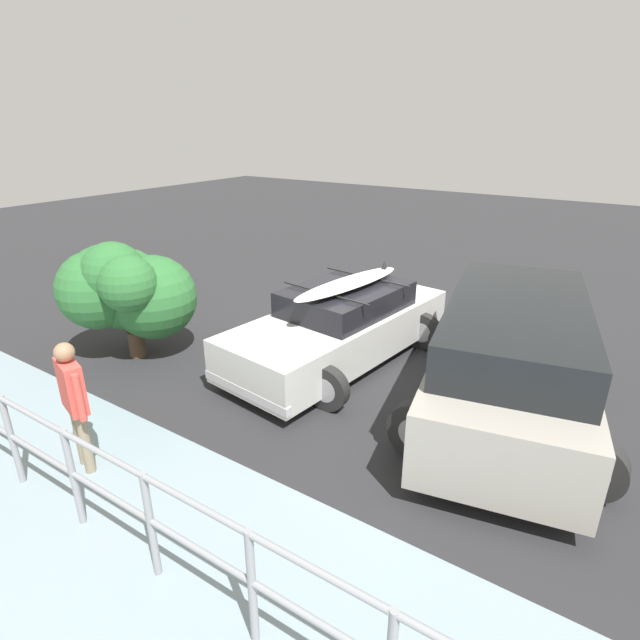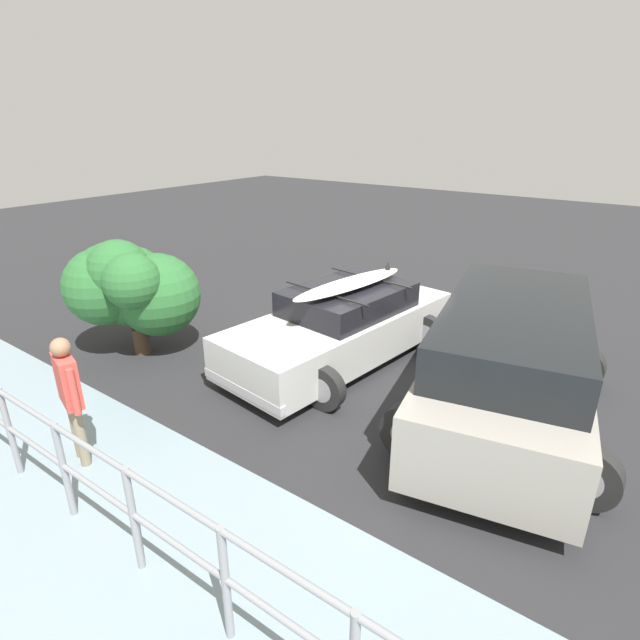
{
  "view_description": "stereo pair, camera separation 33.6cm",
  "coord_description": "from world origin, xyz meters",
  "px_view_note": "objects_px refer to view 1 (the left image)",
  "views": [
    {
      "loc": [
        -3.94,
        7.12,
        3.92
      ],
      "look_at": [
        0.12,
        0.98,
        0.95
      ],
      "focal_mm": 28.0,
      "sensor_mm": 36.0,
      "label": 1
    },
    {
      "loc": [
        -4.22,
        6.93,
        3.92
      ],
      "look_at": [
        0.12,
        0.98,
        0.95
      ],
      "focal_mm": 28.0,
      "sensor_mm": 36.0,
      "label": 2
    }
  ],
  "objects_px": {
    "suv_car": "(511,358)",
    "bush_near_left": "(125,288)",
    "sedan_car": "(341,325)",
    "person_bystander": "(73,396)"
  },
  "relations": [
    {
      "from": "sedan_car",
      "to": "suv_car",
      "type": "bearing_deg",
      "value": 175.31
    },
    {
      "from": "bush_near_left",
      "to": "suv_car",
      "type": "bearing_deg",
      "value": -164.71
    },
    {
      "from": "sedan_car",
      "to": "person_bystander",
      "type": "xyz_separation_m",
      "value": [
        1.03,
        4.2,
        0.35
      ]
    },
    {
      "from": "suv_car",
      "to": "person_bystander",
      "type": "xyz_separation_m",
      "value": [
        3.88,
        3.97,
        0.09
      ]
    },
    {
      "from": "sedan_car",
      "to": "bush_near_left",
      "type": "xyz_separation_m",
      "value": [
        3.17,
        1.88,
        0.61
      ]
    },
    {
      "from": "sedan_car",
      "to": "suv_car",
      "type": "xyz_separation_m",
      "value": [
        -2.86,
        0.23,
        0.26
      ]
    },
    {
      "from": "person_bystander",
      "to": "bush_near_left",
      "type": "relative_size",
      "value": 0.79
    },
    {
      "from": "sedan_car",
      "to": "person_bystander",
      "type": "height_order",
      "value": "person_bystander"
    },
    {
      "from": "suv_car",
      "to": "bush_near_left",
      "type": "bearing_deg",
      "value": 15.29
    },
    {
      "from": "person_bystander",
      "to": "bush_near_left",
      "type": "bearing_deg",
      "value": -47.3
    }
  ]
}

